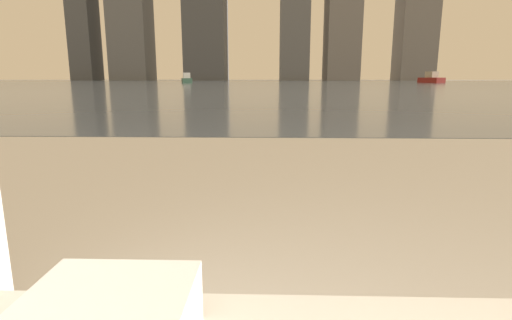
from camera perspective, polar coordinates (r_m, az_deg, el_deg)
name	(u,v)px	position (r m, az deg, el deg)	size (l,w,h in m)	color
harbor_water	(268,84)	(61.80, 1.79, 10.84)	(180.00, 110.00, 0.01)	slate
harbor_boat_0	(431,79)	(76.69, 23.75, 10.57)	(3.09, 5.41, 1.92)	maroon
harbor_boat_2	(187,79)	(69.47, -9.87, 11.28)	(2.65, 4.80, 1.71)	#335647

